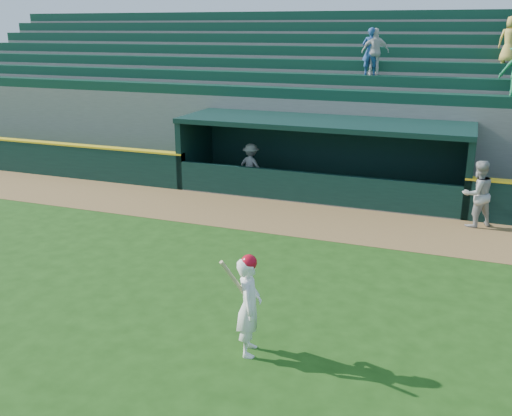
% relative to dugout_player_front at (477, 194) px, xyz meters
% --- Properties ---
extents(ground, '(120.00, 120.00, 0.00)m').
position_rel_dugout_player_front_xyz_m(ground, '(-4.87, -6.02, -0.94)').
color(ground, '#1B4210').
rests_on(ground, ground).
extents(warning_track, '(40.00, 3.00, 0.01)m').
position_rel_dugout_player_front_xyz_m(warning_track, '(-4.87, -1.12, -0.93)').
color(warning_track, brown).
rests_on(warning_track, ground).
extents(field_wall_left, '(15.50, 0.30, 1.20)m').
position_rel_dugout_player_front_xyz_m(field_wall_left, '(-17.12, 0.53, -0.34)').
color(field_wall_left, black).
rests_on(field_wall_left, ground).
extents(wall_stripe_left, '(15.50, 0.32, 0.06)m').
position_rel_dugout_player_front_xyz_m(wall_stripe_left, '(-17.12, 0.53, 0.29)').
color(wall_stripe_left, yellow).
rests_on(wall_stripe_left, field_wall_left).
extents(dugout_player_front, '(1.15, 1.10, 1.88)m').
position_rel_dugout_player_front_xyz_m(dugout_player_front, '(0.00, 0.00, 0.00)').
color(dugout_player_front, '#A2A29D').
rests_on(dugout_player_front, ground).
extents(dugout_player_inside, '(1.10, 0.79, 1.54)m').
position_rel_dugout_player_front_xyz_m(dugout_player_inside, '(-7.30, 1.57, -0.17)').
color(dugout_player_inside, '#A3A39D').
rests_on(dugout_player_inside, ground).
extents(dugout, '(9.40, 2.80, 2.46)m').
position_rel_dugout_player_front_xyz_m(dugout, '(-4.87, 1.98, 0.42)').
color(dugout, slate).
rests_on(dugout, ground).
extents(stands, '(34.50, 6.29, 7.08)m').
position_rel_dugout_player_front_xyz_m(stands, '(-4.81, 6.54, 1.46)').
color(stands, slate).
rests_on(stands, ground).
extents(batter_at_plate, '(0.63, 0.80, 1.82)m').
position_rel_dugout_player_front_xyz_m(batter_at_plate, '(-3.54, -8.28, -0.03)').
color(batter_at_plate, white).
rests_on(batter_at_plate, ground).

